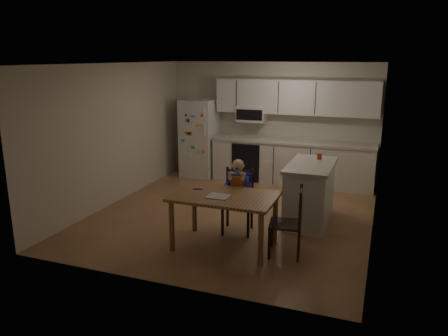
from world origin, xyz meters
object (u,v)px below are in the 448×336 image
object	(u,v)px
refrigerator	(199,138)
chair_booster	(238,188)
kitchen_island	(310,193)
dining_table	(224,202)
chair_side	(293,217)
red_cup	(319,156)

from	to	relation	value
refrigerator	chair_booster	distance (m)	3.36
kitchen_island	dining_table	size ratio (longest dim) A/B	0.92
chair_booster	chair_side	size ratio (longest dim) A/B	1.20
refrigerator	red_cup	xyz separation A→B (m)	(2.88, -1.67, 0.17)
kitchen_island	red_cup	xyz separation A→B (m)	(0.07, 0.35, 0.53)
chair_side	kitchen_island	bearing A→B (deg)	170.49
refrigerator	red_cup	world-z (taller)	refrigerator
dining_table	chair_booster	distance (m)	0.62
chair_side	chair_booster	bearing A→B (deg)	-129.43
dining_table	chair_side	xyz separation A→B (m)	(0.94, 0.07, -0.12)
dining_table	chair_booster	world-z (taller)	chair_booster
red_cup	refrigerator	bearing A→B (deg)	149.84
kitchen_island	chair_booster	xyz separation A→B (m)	(-0.96, -0.77, 0.20)
kitchen_island	chair_side	bearing A→B (deg)	-90.19
refrigerator	kitchen_island	bearing A→B (deg)	-35.81
dining_table	chair_side	bearing A→B (deg)	3.96
dining_table	kitchen_island	bearing A→B (deg)	55.56
red_cup	kitchen_island	bearing A→B (deg)	-101.57
refrigerator	red_cup	bearing A→B (deg)	-30.16
chair_side	red_cup	bearing A→B (deg)	168.05
chair_side	refrigerator	bearing A→B (deg)	-149.33
refrigerator	dining_table	size ratio (longest dim) A/B	1.19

